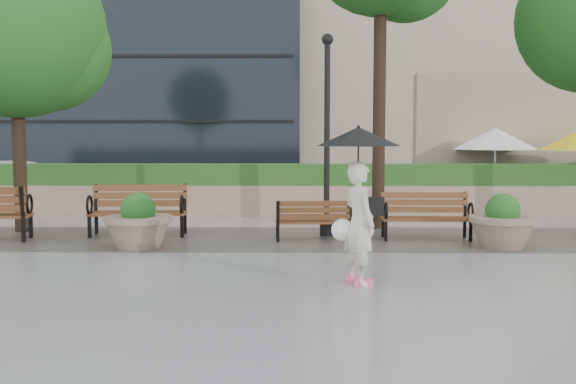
{
  "coord_description": "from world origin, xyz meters",
  "views": [
    {
      "loc": [
        0.82,
        -9.92,
        2.09
      ],
      "look_at": [
        0.69,
        1.37,
        1.1
      ],
      "focal_mm": 40.0,
      "sensor_mm": 36.0,
      "label": 1
    }
  ],
  "objects_px": {
    "car_left": "(22,181)",
    "car_right": "(139,184)",
    "bench_3": "(426,226)",
    "planter_right": "(502,227)",
    "bench_2": "(314,229)",
    "pedestrian": "(359,189)",
    "lamppost": "(327,148)",
    "bench_1": "(138,221)",
    "planter_left": "(138,227)"
  },
  "relations": [
    {
      "from": "car_left",
      "to": "car_right",
      "type": "relative_size",
      "value": 1.22
    },
    {
      "from": "bench_3",
      "to": "planter_right",
      "type": "bearing_deg",
      "value": -36.78
    },
    {
      "from": "bench_2",
      "to": "pedestrian",
      "type": "xyz_separation_m",
      "value": [
        0.52,
        -3.74,
        1.1
      ]
    },
    {
      "from": "bench_2",
      "to": "lamppost",
      "type": "xyz_separation_m",
      "value": [
        0.28,
        0.59,
        1.6
      ]
    },
    {
      "from": "planter_right",
      "to": "bench_3",
      "type": "bearing_deg",
      "value": 142.04
    },
    {
      "from": "bench_2",
      "to": "planter_right",
      "type": "bearing_deg",
      "value": 162.39
    },
    {
      "from": "bench_1",
      "to": "planter_left",
      "type": "relative_size",
      "value": 1.62
    },
    {
      "from": "bench_2",
      "to": "car_right",
      "type": "height_order",
      "value": "car_right"
    },
    {
      "from": "car_right",
      "to": "pedestrian",
      "type": "bearing_deg",
      "value": -142.1
    },
    {
      "from": "bench_1",
      "to": "planter_right",
      "type": "distance_m",
      "value": 7.27
    },
    {
      "from": "bench_3",
      "to": "planter_right",
      "type": "distance_m",
      "value": 1.56
    },
    {
      "from": "bench_2",
      "to": "car_right",
      "type": "relative_size",
      "value": 0.43
    },
    {
      "from": "bench_3",
      "to": "car_right",
      "type": "height_order",
      "value": "car_right"
    },
    {
      "from": "planter_left",
      "to": "car_left",
      "type": "distance_m",
      "value": 10.29
    },
    {
      "from": "bench_2",
      "to": "planter_left",
      "type": "bearing_deg",
      "value": 12.01
    },
    {
      "from": "bench_1",
      "to": "bench_2",
      "type": "distance_m",
      "value": 3.69
    },
    {
      "from": "bench_3",
      "to": "planter_left",
      "type": "distance_m",
      "value": 5.65
    },
    {
      "from": "planter_right",
      "to": "car_left",
      "type": "relative_size",
      "value": 0.27
    },
    {
      "from": "planter_right",
      "to": "car_left",
      "type": "distance_m",
      "value": 15.1
    },
    {
      "from": "bench_2",
      "to": "planter_right",
      "type": "distance_m",
      "value": 3.59
    },
    {
      "from": "car_right",
      "to": "pedestrian",
      "type": "xyz_separation_m",
      "value": [
        5.72,
        -10.67,
        0.73
      ]
    },
    {
      "from": "bench_1",
      "to": "planter_right",
      "type": "xyz_separation_m",
      "value": [
        7.14,
        -1.38,
        0.09
      ]
    },
    {
      "from": "bench_1",
      "to": "car_right",
      "type": "bearing_deg",
      "value": 100.53
    },
    {
      "from": "bench_3",
      "to": "car_left",
      "type": "height_order",
      "value": "car_left"
    },
    {
      "from": "bench_2",
      "to": "car_left",
      "type": "relative_size",
      "value": 0.35
    },
    {
      "from": "planter_right",
      "to": "pedestrian",
      "type": "distance_m",
      "value": 4.26
    },
    {
      "from": "car_left",
      "to": "car_right",
      "type": "height_order",
      "value": "car_left"
    },
    {
      "from": "bench_2",
      "to": "lamppost",
      "type": "relative_size",
      "value": 0.38
    },
    {
      "from": "car_left",
      "to": "planter_right",
      "type": "bearing_deg",
      "value": -111.58
    },
    {
      "from": "bench_1",
      "to": "lamppost",
      "type": "distance_m",
      "value": 4.22
    },
    {
      "from": "car_left",
      "to": "pedestrian",
      "type": "xyz_separation_m",
      "value": [
        9.59,
        -11.28,
        0.69
      ]
    },
    {
      "from": "car_right",
      "to": "car_left",
      "type": "bearing_deg",
      "value": 90.88
    },
    {
      "from": "bench_3",
      "to": "car_left",
      "type": "bearing_deg",
      "value": 147.99
    },
    {
      "from": "planter_left",
      "to": "planter_right",
      "type": "bearing_deg",
      "value": 1.07
    },
    {
      "from": "bench_1",
      "to": "planter_left",
      "type": "height_order",
      "value": "bench_1"
    },
    {
      "from": "bench_3",
      "to": "planter_right",
      "type": "height_order",
      "value": "planter_right"
    },
    {
      "from": "bench_2",
      "to": "planter_right",
      "type": "relative_size",
      "value": 1.28
    },
    {
      "from": "bench_1",
      "to": "pedestrian",
      "type": "distance_m",
      "value": 6.06
    },
    {
      "from": "planter_left",
      "to": "lamppost",
      "type": "distance_m",
      "value": 4.14
    },
    {
      "from": "bench_3",
      "to": "lamppost",
      "type": "bearing_deg",
      "value": 167.85
    },
    {
      "from": "bench_1",
      "to": "lamppost",
      "type": "relative_size",
      "value": 0.48
    },
    {
      "from": "car_right",
      "to": "pedestrian",
      "type": "height_order",
      "value": "pedestrian"
    },
    {
      "from": "planter_left",
      "to": "car_left",
      "type": "height_order",
      "value": "car_left"
    },
    {
      "from": "car_left",
      "to": "pedestrian",
      "type": "relative_size",
      "value": 2.04
    },
    {
      "from": "bench_2",
      "to": "bench_3",
      "type": "bearing_deg",
      "value": 178.96
    },
    {
      "from": "bench_1",
      "to": "car_left",
      "type": "bearing_deg",
      "value": 124.69
    },
    {
      "from": "bench_1",
      "to": "pedestrian",
      "type": "bearing_deg",
      "value": -48.87
    },
    {
      "from": "lamppost",
      "to": "car_right",
      "type": "xyz_separation_m",
      "value": [
        -5.48,
        6.34,
        -1.23
      ]
    },
    {
      "from": "planter_right",
      "to": "car_right",
      "type": "bearing_deg",
      "value": 138.2
    },
    {
      "from": "car_right",
      "to": "planter_left",
      "type": "bearing_deg",
      "value": -156.61
    }
  ]
}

